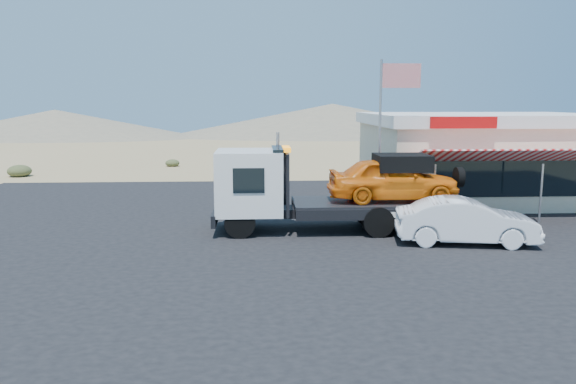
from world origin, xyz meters
name	(u,v)px	position (x,y,z in m)	size (l,w,h in m)	color
ground	(256,250)	(0.00, 0.00, 0.00)	(120.00, 120.00, 0.00)	#9B8458
asphalt_lot	(312,228)	(2.00, 3.00, 0.01)	(32.00, 24.00, 0.02)	black
tow_truck	(335,186)	(2.75, 2.57, 1.58)	(8.75, 2.59, 2.93)	black
white_sedan	(466,221)	(6.63, 0.44, 0.74)	(1.52, 4.35, 1.43)	silver
jerky_store	(482,155)	(10.50, 8.97, 1.99)	(10.40, 9.97, 3.90)	beige
flagpole	(386,120)	(4.93, 4.50, 3.76)	(1.55, 0.10, 6.00)	#99999E
distant_hills	(179,122)	(-9.77, 55.14, 1.89)	(126.00, 48.00, 4.20)	#726B59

